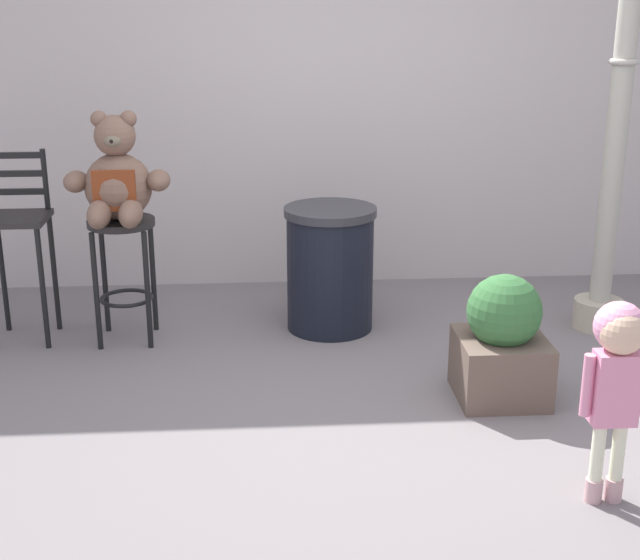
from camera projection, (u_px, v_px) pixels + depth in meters
ground_plane at (356, 416)px, 4.37m from camera, size 24.00×24.00×0.00m
building_wall at (323, 65)px, 6.07m from camera, size 7.56×0.30×3.02m
bar_stool_with_teddy at (123, 254)px, 5.17m from camera, size 0.39×0.39×0.74m
teddy_bear at (117, 182)px, 5.00m from camera, size 0.60×0.53×0.62m
child_walking at (617, 360)px, 3.46m from camera, size 0.27×0.22×0.86m
trash_bin at (330, 268)px, 5.40m from camera, size 0.56×0.56×0.76m
lamppost at (615, 151)px, 5.18m from camera, size 0.30×0.30×2.78m
bar_chair_empty at (18, 232)px, 5.16m from camera, size 0.36×0.36×1.12m
planter_with_shrub at (502, 342)px, 4.48m from camera, size 0.44×0.44×0.66m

